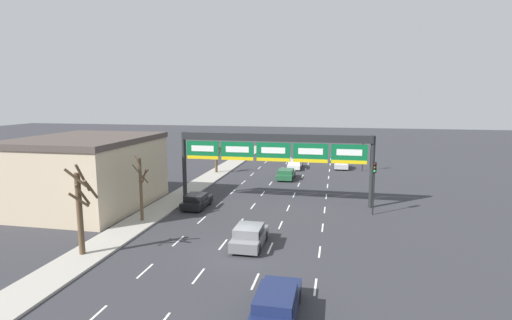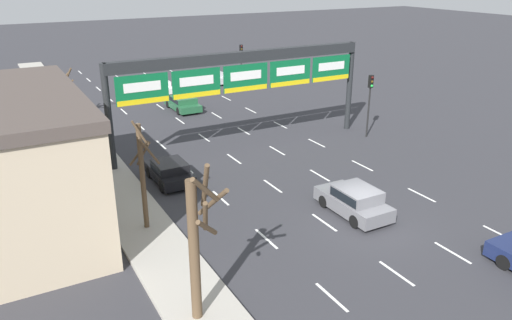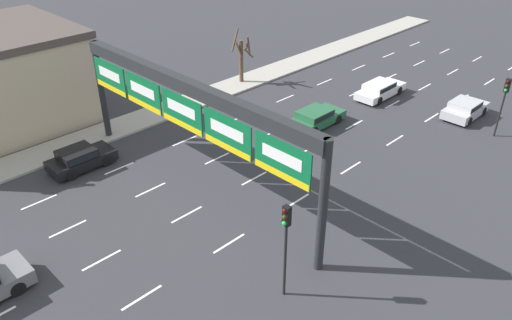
{
  "view_description": "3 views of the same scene",
  "coord_description": "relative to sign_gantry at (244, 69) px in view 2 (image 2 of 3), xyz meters",
  "views": [
    {
      "loc": [
        5.83,
        -24.3,
        10.1
      ],
      "look_at": [
        -1.93,
        13.74,
        3.92
      ],
      "focal_mm": 28.0,
      "sensor_mm": 36.0,
      "label": 1
    },
    {
      "loc": [
        -15.1,
        -16.5,
        11.73
      ],
      "look_at": [
        -2.98,
        5.58,
        2.0
      ],
      "focal_mm": 35.0,
      "sensor_mm": 36.0,
      "label": 2
    },
    {
      "loc": [
        19.19,
        -1.37,
        15.76
      ],
      "look_at": [
        2.42,
        15.38,
        1.84
      ],
      "focal_mm": 35.0,
      "sensor_mm": 36.0,
      "label": 3
    }
  ],
  "objects": [
    {
      "name": "tree_bare_closest",
      "position": [
        -9.8,
        -15.45,
        -2.22
      ],
      "size": [
        1.39,
        1.94,
        5.94
      ],
      "color": "brown",
      "rests_on": "sidewalk_left"
    },
    {
      "name": "car_white",
      "position": [
        0.11,
        18.85,
        -4.79
      ],
      "size": [
        1.84,
        4.75,
        1.25
      ],
      "color": "silver",
      "rests_on": "ground_plane"
    },
    {
      "name": "car_grey",
      "position": [
        0.2,
        -11.65,
        -4.67
      ],
      "size": [
        1.96,
        4.21,
        1.49
      ],
      "color": "slate",
      "rests_on": "ground_plane"
    },
    {
      "name": "ground_plane",
      "position": [
        -0.0,
        -12.68,
        -5.47
      ],
      "size": [
        220.0,
        220.0,
        0.0
      ],
      "primitive_type": "plane",
      "color": "#333338"
    },
    {
      "name": "car_black",
      "position": [
        -6.61,
        -3.26,
        -4.76
      ],
      "size": [
        1.91,
        3.9,
        1.3
      ],
      "color": "black",
      "rests_on": "ground_plane"
    },
    {
      "name": "sign_gantry",
      "position": [
        0.0,
        0.0,
        0.0
      ],
      "size": [
        18.52,
        0.7,
        6.64
      ],
      "color": "#232628",
      "rests_on": "ground_plane"
    },
    {
      "name": "lane_dashes",
      "position": [
        -0.0,
        0.82,
        -5.46
      ],
      "size": [
        10.02,
        67.0,
        0.01
      ],
      "color": "white",
      "rests_on": "ground_plane"
    },
    {
      "name": "car_silver",
      "position": [
        6.53,
        20.04,
        -4.77
      ],
      "size": [
        1.95,
        3.93,
        1.29
      ],
      "color": "#B7B7BC",
      "rests_on": "ground_plane"
    },
    {
      "name": "traffic_light_mid_block",
      "position": [
        9.05,
        -2.27,
        -2.18
      ],
      "size": [
        0.3,
        0.35,
        4.6
      ],
      "color": "black",
      "rests_on": "ground_plane"
    },
    {
      "name": "car_green",
      "position": [
        -0.22,
        11.26,
        -4.79
      ],
      "size": [
        1.96,
        4.42,
        1.24
      ],
      "color": "#235B38",
      "rests_on": "ground_plane"
    },
    {
      "name": "tree_bare_second",
      "position": [
        -9.73,
        13.21,
        -3.12
      ],
      "size": [
        1.78,
        1.77,
        4.34
      ],
      "color": "brown",
      "rests_on": "sidewalk_left"
    },
    {
      "name": "sidewalk_left",
      "position": [
        -9.65,
        -12.68,
        -5.39
      ],
      "size": [
        2.8,
        110.0,
        0.15
      ],
      "color": "#A8A399",
      "rests_on": "ground_plane"
    },
    {
      "name": "traffic_light_near_gantry",
      "position": [
        9.35,
        18.64,
        -2.51
      ],
      "size": [
        0.3,
        0.35,
        4.11
      ],
      "color": "black",
      "rests_on": "ground_plane"
    },
    {
      "name": "tree_bare_third",
      "position": [
        -9.49,
        -8.16,
        -2.48
      ],
      "size": [
        1.28,
        1.39,
        5.4
      ],
      "color": "brown",
      "rests_on": "sidewalk_left"
    }
  ]
}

